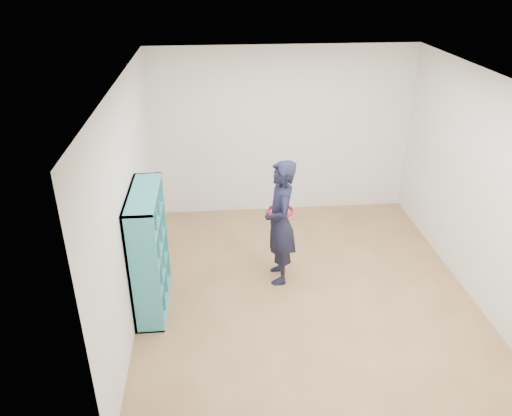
{
  "coord_description": "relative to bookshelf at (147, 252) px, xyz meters",
  "views": [
    {
      "loc": [
        -1.05,
        -5.01,
        3.72
      ],
      "look_at": [
        -0.58,
        0.3,
        1.01
      ],
      "focal_mm": 35.0,
      "sensor_mm": 36.0,
      "label": 1
    }
  ],
  "objects": [
    {
      "name": "floor",
      "position": [
        1.86,
        0.11,
        -0.72
      ],
      "size": [
        4.5,
        4.5,
        0.0
      ],
      "primitive_type": "plane",
      "color": "brown",
      "rests_on": "ground"
    },
    {
      "name": "ceiling",
      "position": [
        1.86,
        0.11,
        1.88
      ],
      "size": [
        4.5,
        4.5,
        0.0
      ],
      "primitive_type": "plane",
      "color": "white",
      "rests_on": "wall_back"
    },
    {
      "name": "wall_left",
      "position": [
        -0.14,
        0.11,
        0.58
      ],
      "size": [
        0.02,
        4.5,
        2.6
      ],
      "primitive_type": "cube",
      "color": "silver",
      "rests_on": "floor"
    },
    {
      "name": "wall_right",
      "position": [
        3.86,
        0.11,
        0.58
      ],
      "size": [
        0.02,
        4.5,
        2.6
      ],
      "primitive_type": "cube",
      "color": "silver",
      "rests_on": "floor"
    },
    {
      "name": "wall_back",
      "position": [
        1.86,
        2.36,
        0.58
      ],
      "size": [
        4.0,
        0.02,
        2.6
      ],
      "primitive_type": "cube",
      "color": "silver",
      "rests_on": "floor"
    },
    {
      "name": "wall_front",
      "position": [
        1.86,
        -2.14,
        0.58
      ],
      "size": [
        4.0,
        0.02,
        2.6
      ],
      "primitive_type": "cube",
      "color": "silver",
      "rests_on": "floor"
    },
    {
      "name": "bookshelf",
      "position": [
        0.0,
        0.0,
        0.0
      ],
      "size": [
        0.32,
        1.09,
        1.46
      ],
      "color": "teal",
      "rests_on": "floor"
    },
    {
      "name": "person",
      "position": [
        1.58,
        0.39,
        0.09
      ],
      "size": [
        0.39,
        0.59,
        1.61
      ],
      "rotation": [
        0.0,
        0.0,
        -1.57
      ],
      "color": "black",
      "rests_on": "floor"
    },
    {
      "name": "smartphone",
      "position": [
        1.42,
        0.48,
        0.19
      ],
      "size": [
        0.04,
        0.12,
        0.14
      ],
      "rotation": [
        0.45,
        0.0,
        0.24
      ],
      "color": "silver",
      "rests_on": "person"
    }
  ]
}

